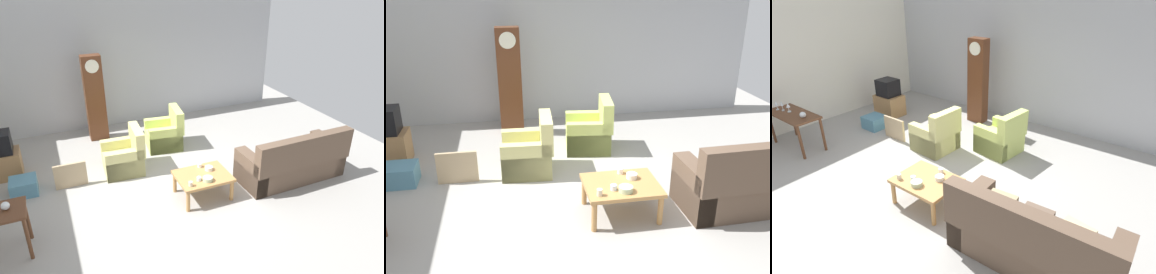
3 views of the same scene
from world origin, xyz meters
TOP-DOWN VIEW (x-y plane):
  - ground_plane at (0.00, 0.00)m, footprint 10.40×10.40m
  - garage_door_wall at (0.00, 3.60)m, footprint 8.40×0.16m
  - couch_floral at (2.19, -0.58)m, footprint 2.12×0.93m
  - armchair_olive_near at (-0.77, 1.02)m, footprint 0.83×0.80m
  - armchair_olive_far at (0.36, 1.73)m, footprint 0.88×0.85m
  - coffee_table_wood at (0.32, -0.44)m, footprint 0.96×0.76m
  - grandfather_clock at (-0.99, 2.81)m, footprint 0.44×0.30m
  - tv_stand_cabinet at (-3.06, 1.74)m, footprint 0.68×0.52m
  - framed_picture_leaning at (-1.87, 0.83)m, footprint 0.60×0.05m
  - storage_box_blue at (-2.71, 0.94)m, footprint 0.47×0.45m
  - cup_white_porcelain at (0.37, -0.16)m, footprint 0.08×0.08m
  - cup_blue_rimmed at (0.17, -0.58)m, footprint 0.08×0.08m
  - cup_cream_tall at (-0.03, -0.68)m, footprint 0.07×0.07m
  - bowl_white_stacked at (0.49, -0.32)m, footprint 0.14×0.14m
  - bowl_shallow_green at (0.31, -0.65)m, footprint 0.18×0.18m

SIDE VIEW (x-z plane):
  - ground_plane at x=0.00m, z-range 0.00..0.00m
  - storage_box_blue at x=-2.71m, z-range 0.00..0.30m
  - framed_picture_leaning at x=-1.87m, z-range 0.00..0.49m
  - tv_stand_cabinet at x=-3.06m, z-range 0.00..0.54m
  - armchair_olive_near at x=-0.77m, z-range -0.15..0.77m
  - armchair_olive_far at x=0.36m, z-range -0.15..0.77m
  - couch_floral at x=2.19m, z-range -0.16..0.88m
  - coffee_table_wood at x=0.32m, z-range 0.16..0.61m
  - bowl_white_stacked at x=0.49m, z-range 0.45..0.52m
  - cup_blue_rimmed at x=0.17m, z-range 0.45..0.52m
  - bowl_shallow_green at x=0.31m, z-range 0.45..0.52m
  - cup_white_porcelain at x=0.37m, z-range 0.45..0.52m
  - cup_cream_tall at x=-0.03m, z-range 0.45..0.53m
  - grandfather_clock at x=-0.99m, z-range 0.01..2.05m
  - garage_door_wall at x=0.00m, z-range 0.00..3.20m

